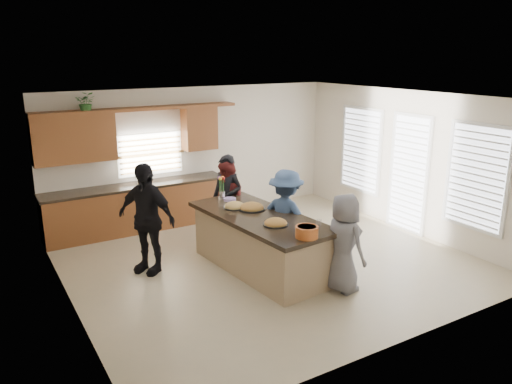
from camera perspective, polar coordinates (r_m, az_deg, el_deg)
floor at (r=8.76m, az=1.40°, el=-7.83°), size 6.50×6.50×0.00m
room_shell at (r=8.19m, az=1.48°, el=4.45°), size 6.52×6.02×2.81m
back_cabinetry at (r=10.26m, az=-13.82°, el=0.64°), size 4.08×0.66×2.46m
right_wall_glazing at (r=10.27m, az=17.26°, el=2.87°), size 0.06×4.00×2.25m
island at (r=8.25m, az=0.45°, el=-5.95°), size 1.39×2.79×0.95m
platter_front at (r=7.63m, az=2.26°, el=-3.61°), size 0.39×0.39×0.16m
platter_mid at (r=8.36m, az=-0.47°, el=-1.83°), size 0.45×0.45×0.18m
platter_back at (r=8.46m, az=-2.45°, el=-1.65°), size 0.38×0.38×0.16m
salad_bowl at (r=7.14m, az=5.83°, el=-4.49°), size 0.33×0.33×0.17m
clear_cup at (r=7.64m, az=7.20°, el=-3.51°), size 0.08×0.08×0.10m
plate_stack at (r=8.88m, az=-3.00°, el=-0.84°), size 0.22×0.22×0.04m
flower_vase at (r=8.94m, az=-3.94°, el=0.58°), size 0.14×0.14×0.41m
potted_plant at (r=9.87m, az=-18.84°, el=9.65°), size 0.44×0.41×0.40m
woman_left_back at (r=9.35m, az=-3.32°, el=-0.84°), size 0.66×0.73×1.68m
woman_left_mid at (r=9.34m, az=-3.35°, el=-1.19°), size 0.76×0.89×1.58m
woman_left_front at (r=8.24m, az=-12.45°, el=-2.95°), size 0.96×1.14×1.83m
woman_right_back at (r=8.43m, az=3.44°, el=-2.88°), size 1.02×1.22×1.63m
woman_right_front at (r=7.56m, az=9.99°, el=-5.78°), size 0.56×0.79×1.52m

